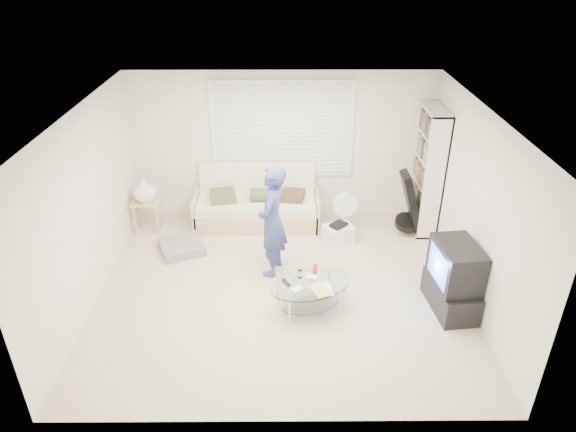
{
  "coord_description": "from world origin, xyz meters",
  "views": [
    {
      "loc": [
        0.05,
        -5.81,
        4.29
      ],
      "look_at": [
        0.08,
        0.3,
        0.98
      ],
      "focal_mm": 32.0,
      "sensor_mm": 36.0,
      "label": 1
    }
  ],
  "objects_px": {
    "bookshelf": "(427,171)",
    "tv_unit": "(453,278)",
    "futon_sofa": "(257,205)",
    "coffee_table": "(310,288)"
  },
  "relations": [
    {
      "from": "tv_unit",
      "to": "coffee_table",
      "type": "xyz_separation_m",
      "value": [
        -1.83,
        -0.01,
        -0.14
      ]
    },
    {
      "from": "bookshelf",
      "to": "coffee_table",
      "type": "xyz_separation_m",
      "value": [
        -1.95,
        -2.18,
        -0.7
      ]
    },
    {
      "from": "bookshelf",
      "to": "tv_unit",
      "type": "relative_size",
      "value": 2.13
    },
    {
      "from": "futon_sofa",
      "to": "tv_unit",
      "type": "relative_size",
      "value": 2.17
    },
    {
      "from": "tv_unit",
      "to": "coffee_table",
      "type": "bearing_deg",
      "value": -179.75
    },
    {
      "from": "futon_sofa",
      "to": "tv_unit",
      "type": "bearing_deg",
      "value": -41.41
    },
    {
      "from": "futon_sofa",
      "to": "coffee_table",
      "type": "height_order",
      "value": "futon_sofa"
    },
    {
      "from": "bookshelf",
      "to": "coffee_table",
      "type": "distance_m",
      "value": 3.01
    },
    {
      "from": "futon_sofa",
      "to": "coffee_table",
      "type": "bearing_deg",
      "value": -71.09
    },
    {
      "from": "bookshelf",
      "to": "coffee_table",
      "type": "height_order",
      "value": "bookshelf"
    }
  ]
}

